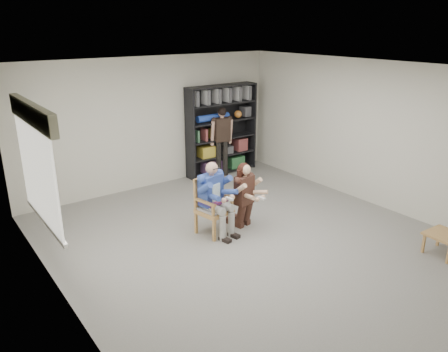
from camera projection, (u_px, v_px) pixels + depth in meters
room_shell at (257, 162)px, 6.72m from camera, size 6.00×7.00×2.80m
floor at (255, 243)px, 7.18m from camera, size 6.00×7.00×0.01m
window_left at (38, 167)px, 5.76m from camera, size 0.16×2.00×1.75m
armchair at (214, 206)px, 7.40m from camera, size 0.66×0.65×0.99m
seated_man at (214, 198)px, 7.35m from camera, size 0.69×0.86×1.28m
kneeling_woman at (245, 196)px, 7.60m from camera, size 0.63×0.87×1.17m
bookshelf at (222, 130)px, 10.28m from camera, size 1.80×0.38×2.10m
standing_man at (222, 142)px, 10.12m from camera, size 0.55×0.38×1.63m
side_table at (443, 244)px, 6.79m from camera, size 0.53×0.53×0.35m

